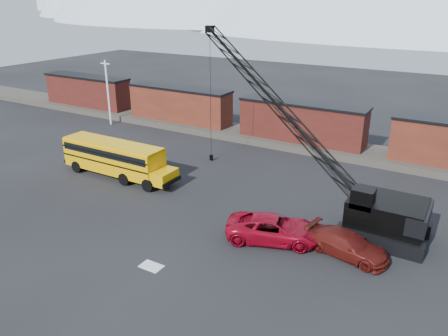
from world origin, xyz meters
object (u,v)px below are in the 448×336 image
object	(u,v)px
school_bus	(116,158)
maroon_suv	(347,245)
crawler_crane	(277,104)
red_pickup	(274,229)

from	to	relation	value
school_bus	maroon_suv	world-z (taller)	school_bus
crawler_crane	red_pickup	bearing A→B (deg)	-65.59
maroon_suv	red_pickup	bearing A→B (deg)	108.95
school_bus	crawler_crane	size ratio (longest dim) A/B	0.55
red_pickup	maroon_suv	world-z (taller)	red_pickup
school_bus	red_pickup	bearing A→B (deg)	-10.19
crawler_crane	school_bus	bearing A→B (deg)	-161.67
maroon_suv	crawler_crane	xyz separation A→B (m)	(-8.12, 6.77, 6.58)
red_pickup	crawler_crane	xyz separation A→B (m)	(-3.38, 7.44, 6.47)
red_pickup	maroon_suv	xyz separation A→B (m)	(4.74, 0.67, -0.10)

